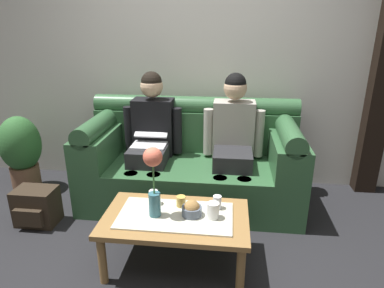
% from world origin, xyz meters
% --- Properties ---
extents(ground_plane, '(14.00, 14.00, 0.00)m').
position_xyz_m(ground_plane, '(0.00, 0.00, 0.00)').
color(ground_plane, black).
extents(back_wall_patterned, '(6.00, 0.12, 2.90)m').
position_xyz_m(back_wall_patterned, '(0.00, 1.70, 1.45)').
color(back_wall_patterned, silver).
rests_on(back_wall_patterned, ground_plane).
extents(couch, '(1.99, 0.88, 0.96)m').
position_xyz_m(couch, '(-0.00, 1.17, 0.38)').
color(couch, '#2D5633').
rests_on(couch, ground_plane).
extents(person_left, '(0.56, 0.67, 1.22)m').
position_xyz_m(person_left, '(-0.38, 1.17, 0.66)').
color(person_left, '#232326').
rests_on(person_left, ground_plane).
extents(person_right, '(0.56, 0.67, 1.22)m').
position_xyz_m(person_right, '(0.38, 1.17, 0.66)').
color(person_right, '#232326').
rests_on(person_right, ground_plane).
extents(coffee_table, '(1.00, 0.59, 0.40)m').
position_xyz_m(coffee_table, '(0.00, 0.20, 0.34)').
color(coffee_table, olive).
rests_on(coffee_table, ground_plane).
extents(flower_vase, '(0.13, 0.13, 0.49)m').
position_xyz_m(flower_vase, '(-0.14, 0.18, 0.71)').
color(flower_vase, '#336672').
rests_on(flower_vase, coffee_table).
extents(snack_bowl, '(0.14, 0.14, 0.11)m').
position_xyz_m(snack_bowl, '(0.11, 0.21, 0.44)').
color(snack_bowl, '#4C5666').
rests_on(snack_bowl, coffee_table).
extents(cup_near_left, '(0.06, 0.06, 0.10)m').
position_xyz_m(cup_near_left, '(0.28, 0.32, 0.45)').
color(cup_near_left, silver).
rests_on(cup_near_left, coffee_table).
extents(cup_near_right, '(0.07, 0.07, 0.10)m').
position_xyz_m(cup_near_right, '(-0.18, 0.33, 0.45)').
color(cup_near_right, white).
rests_on(cup_near_right, coffee_table).
extents(cup_far_center, '(0.08, 0.08, 0.11)m').
position_xyz_m(cup_far_center, '(0.26, 0.20, 0.46)').
color(cup_far_center, white).
rests_on(cup_far_center, coffee_table).
extents(cup_far_left, '(0.07, 0.07, 0.08)m').
position_xyz_m(cup_far_left, '(0.02, 0.32, 0.44)').
color(cup_far_left, gold).
rests_on(cup_far_left, coffee_table).
extents(backpack_left, '(0.34, 0.27, 0.32)m').
position_xyz_m(backpack_left, '(-1.27, 0.57, 0.16)').
color(backpack_left, '#2D2319').
rests_on(backpack_left, ground_plane).
extents(potted_plant, '(0.40, 0.40, 0.78)m').
position_xyz_m(potted_plant, '(-1.73, 1.17, 0.43)').
color(potted_plant, brown).
rests_on(potted_plant, ground_plane).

